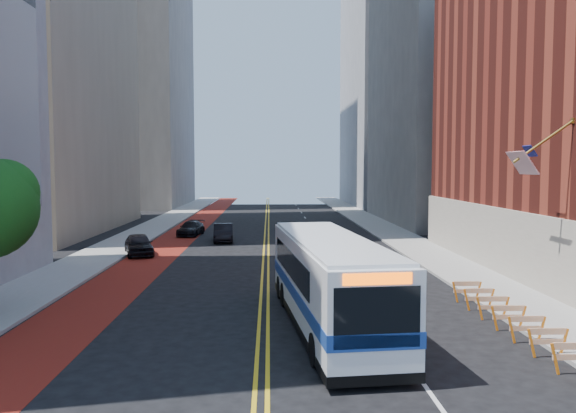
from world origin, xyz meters
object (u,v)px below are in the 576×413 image
(transit_bus, at_px, (328,280))
(car_c, at_px, (191,228))
(car_a, at_px, (139,244))
(car_b, at_px, (223,233))

(transit_bus, bearing_deg, car_c, 101.95)
(car_a, height_order, car_c, car_a)
(transit_bus, distance_m, car_b, 27.09)
(car_b, xyz_separation_m, car_c, (-3.38, 4.35, -0.10))
(transit_bus, bearing_deg, car_a, 116.47)
(car_a, relative_size, car_b, 0.99)
(car_b, distance_m, car_c, 5.51)
(car_a, relative_size, car_c, 1.01)
(transit_bus, distance_m, car_a, 22.42)
(transit_bus, xyz_separation_m, car_a, (-11.90, 18.96, -1.11))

